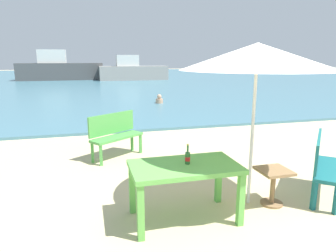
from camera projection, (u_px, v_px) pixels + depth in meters
name	position (u px, v px, depth m)	size (l,w,h in m)	color
ground_plane	(260.00, 210.00, 4.26)	(120.00, 120.00, 0.00)	beige
sea_water	(109.00, 78.00, 32.54)	(120.00, 50.00, 0.08)	teal
picnic_table_green	(185.00, 173.00, 3.89)	(1.40, 0.80, 0.76)	#60B24C
beer_bottle_amber	(188.00, 157.00, 3.87)	(0.07, 0.07, 0.26)	#2D662D
patio_umbrella	(257.00, 57.00, 4.01)	(2.10, 2.10, 2.30)	silver
side_table_wood	(273.00, 182.00, 4.35)	(0.44, 0.44, 0.54)	olive
bench_teal_center	(323.00, 163.00, 4.59)	(1.08, 1.12, 0.95)	#196066
bench_green_left	(115.00, 133.00, 6.45)	(1.19, 0.98, 0.95)	#4C9E47
swimmer_person	(159.00, 100.00, 13.89)	(0.34, 0.34, 0.41)	tan
boat_fishing_trawler	(133.00, 71.00, 28.92)	(6.47, 1.76, 2.35)	gray
boat_cargo_ship	(60.00, 69.00, 29.01)	(7.84, 2.14, 2.85)	#4C4C4C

